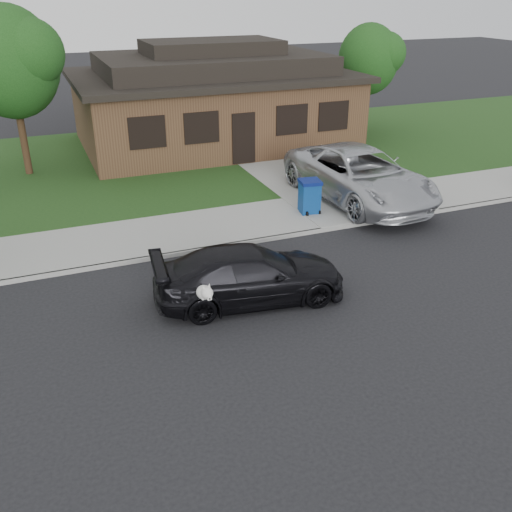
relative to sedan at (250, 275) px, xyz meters
name	(u,v)px	position (x,y,z in m)	size (l,w,h in m)	color
ground	(251,308)	(-0.13, -0.40, -0.68)	(120.00, 120.00, 0.00)	black
sidewalk	(192,230)	(-0.13, 4.60, -0.62)	(60.00, 3.00, 0.12)	gray
curb	(207,249)	(-0.13, 3.10, -0.62)	(60.00, 0.12, 0.12)	gray
lawn	(141,163)	(-0.13, 12.60, -0.61)	(60.00, 13.00, 0.13)	#193814
driveway	(296,167)	(5.87, 9.60, -0.61)	(4.50, 13.00, 0.14)	gray
sedan	(250,275)	(0.00, 0.00, 0.00)	(4.85, 2.51, 1.35)	black
minivan	(360,175)	(6.04, 4.95, 0.35)	(2.96, 6.41, 1.78)	#B7BABF
recycling_bin	(310,196)	(3.90, 4.52, 0.01)	(0.77, 0.77, 1.12)	navy
house	(213,100)	(3.87, 14.60, 1.46)	(12.60, 8.60, 4.65)	#422B1C
tree_0	(14,60)	(-4.47, 12.48, 3.80)	(3.78, 3.60, 6.34)	#332114
tree_1	(372,58)	(12.00, 14.00, 3.04)	(3.15, 3.00, 5.25)	#332114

